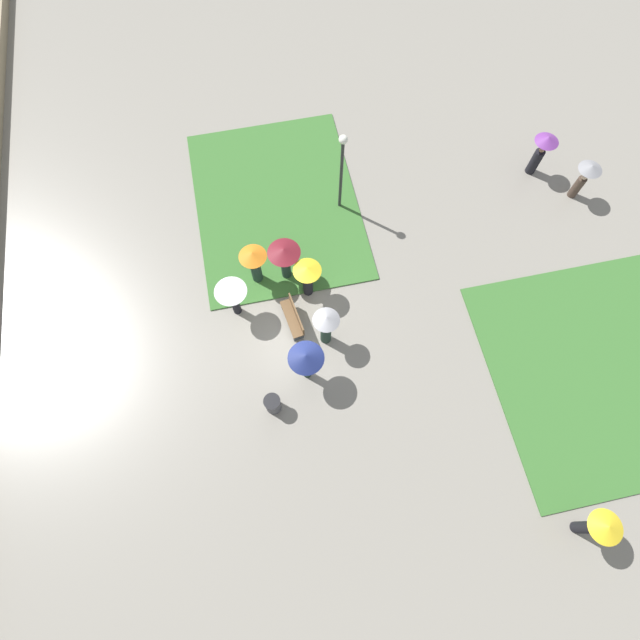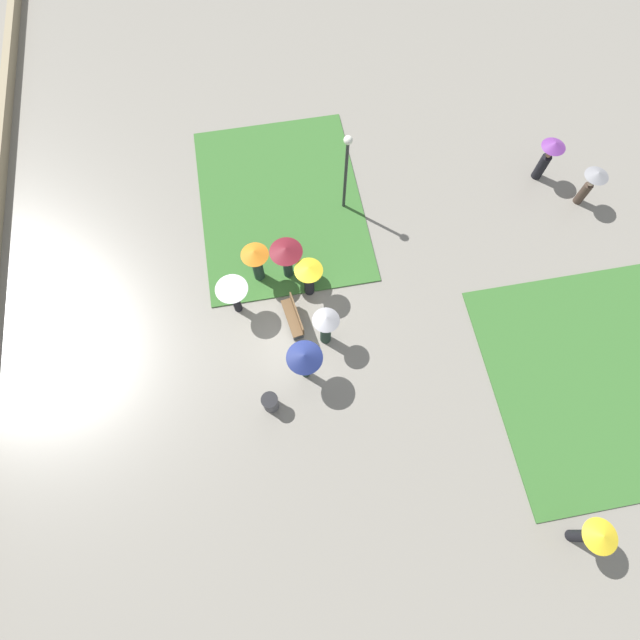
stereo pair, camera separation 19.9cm
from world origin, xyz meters
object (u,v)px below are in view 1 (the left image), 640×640
park_bench (294,317)px  crowd_person_grey (326,325)px  crowd_person_orange (254,262)px  trash_bin (273,404)px  crowd_person_navy (306,360)px  crowd_person_maroon (284,256)px  lone_walker_far_path (542,150)px  crowd_person_white (231,293)px  crowd_person_yellow (307,276)px  lone_walker_mid_plaza (585,176)px  lamp_post (342,163)px  lone_walker_near_lawn (598,527)px

park_bench → crowd_person_grey: 1.54m
crowd_person_orange → trash_bin: bearing=-152.6°
trash_bin → crowd_person_navy: 2.01m
trash_bin → crowd_person_maroon: (-4.91, 1.34, 0.99)m
crowd_person_grey → lone_walker_far_path: bearing=-165.8°
crowd_person_white → crowd_person_yellow: (-0.25, 2.70, -0.24)m
lone_walker_mid_plaza → crowd_person_navy: bearing=78.0°
crowd_person_maroon → crowd_person_yellow: size_ratio=1.04×
lamp_post → crowd_person_navy: size_ratio=1.93×
crowd_person_white → crowd_person_maroon: bearing=-52.7°
lone_walker_mid_plaza → lone_walker_near_lawn: 12.82m
crowd_person_navy → crowd_person_grey: (-1.16, 0.91, -0.33)m
crowd_person_navy → crowd_person_white: size_ratio=1.07×
crowd_person_maroon → lone_walker_far_path: lone_walker_far_path is taller
park_bench → trash_bin: bearing=-32.1°
lamp_post → crowd_person_orange: size_ratio=2.03×
lone_walker_near_lawn → trash_bin: bearing=-159.0°
crowd_person_white → crowd_person_grey: (1.74, 2.94, -0.20)m
lamp_post → crowd_person_grey: 5.93m
crowd_person_yellow → trash_bin: bearing=127.8°
crowd_person_navy → lone_walker_far_path: (-6.77, 10.85, -0.35)m
trash_bin → lone_walker_far_path: size_ratio=0.42×
crowd_person_white → lone_walker_mid_plaza: size_ratio=1.06×
crowd_person_white → crowd_person_grey: 3.43m
crowd_person_grey → lone_walker_far_path: 11.42m
trash_bin → lone_walker_far_path: 14.44m
crowd_person_orange → crowd_person_maroon: (0.07, 1.09, 0.13)m
crowd_person_yellow → crowd_person_maroon: bearing=12.2°
crowd_person_maroon → crowd_person_navy: crowd_person_navy is taller
park_bench → crowd_person_maroon: (-1.97, 0.08, 0.94)m
crowd_person_grey → crowd_person_yellow: (-2.00, -0.24, -0.04)m
crowd_person_maroon → lone_walker_mid_plaza: (-1.27, 12.08, -0.23)m
crowd_person_orange → lone_walker_far_path: size_ratio=0.97×
park_bench → crowd_person_grey: crowd_person_grey is taller
lone_walker_far_path → lamp_post: bearing=-164.4°
lamp_post → crowd_person_orange: bearing=-55.1°
lone_walker_near_lawn → park_bench: bearing=-175.2°
lamp_post → crowd_person_yellow: (3.53, -1.99, -1.30)m
crowd_person_white → park_bench: bearing=-105.1°
trash_bin → crowd_person_white: crowd_person_white is taller
crowd_person_white → lone_walker_mid_plaza: bearing=-71.4°
lamp_post → crowd_person_white: lamp_post is taller
crowd_person_orange → crowd_person_navy: 4.23m
park_bench → lone_walker_near_lawn: (8.61, 7.28, 0.92)m
crowd_person_navy → crowd_person_grey: size_ratio=1.01×
crowd_person_grey → crowd_person_orange: bearing=-70.8°
park_bench → crowd_person_maroon: bearing=168.9°
crowd_person_grey → crowd_person_yellow: 2.01m
trash_bin → crowd_person_white: (-3.81, -0.70, 1.05)m
crowd_person_orange → crowd_person_grey: 3.53m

